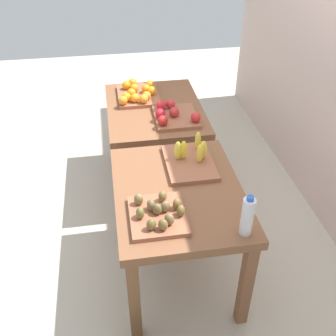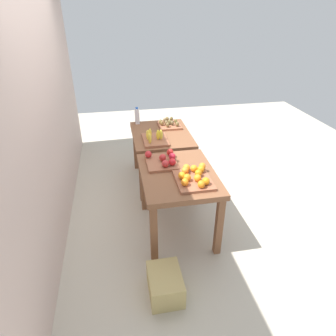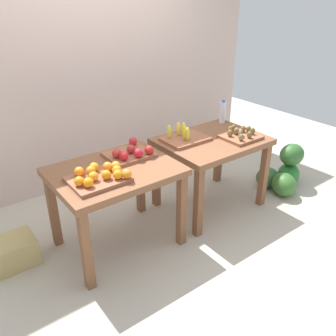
% 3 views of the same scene
% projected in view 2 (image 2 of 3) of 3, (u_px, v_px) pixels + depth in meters
% --- Properties ---
extents(ground_plane, '(8.00, 8.00, 0.00)m').
position_uv_depth(ground_plane, '(168.00, 201.00, 4.04)').
color(ground_plane, '#BDB3A0').
extents(back_wall, '(4.40, 0.12, 3.00)m').
position_uv_depth(back_wall, '(42.00, 98.00, 3.08)').
color(back_wall, beige).
rests_on(back_wall, ground_plane).
extents(display_table_left, '(1.04, 0.80, 0.78)m').
position_uv_depth(display_table_left, '(178.00, 182.00, 3.23)').
color(display_table_left, brown).
rests_on(display_table_left, ground_plane).
extents(display_table_right, '(1.04, 0.80, 0.78)m').
position_uv_depth(display_table_right, '(161.00, 141.00, 4.19)').
color(display_table_right, brown).
rests_on(display_table_right, ground_plane).
extents(orange_bin, '(0.45, 0.37, 0.11)m').
position_uv_depth(orange_bin, '(194.00, 177.00, 3.01)').
color(orange_bin, '#97593D').
rests_on(orange_bin, display_table_left).
extents(apple_bin, '(0.40, 0.37, 0.11)m').
position_uv_depth(apple_bin, '(163.00, 160.00, 3.34)').
color(apple_bin, '#97593D').
rests_on(apple_bin, display_table_left).
extents(banana_crate, '(0.44, 0.32, 0.17)m').
position_uv_depth(banana_crate, '(155.00, 139.00, 3.88)').
color(banana_crate, '#97593D').
rests_on(banana_crate, display_table_right).
extents(kiwi_bin, '(0.36, 0.32, 0.10)m').
position_uv_depth(kiwi_bin, '(169.00, 124.00, 4.35)').
color(kiwi_bin, '#97593D').
rests_on(kiwi_bin, display_table_right).
extents(water_bottle, '(0.07, 0.07, 0.26)m').
position_uv_depth(water_bottle, '(137.00, 116.00, 4.40)').
color(water_bottle, silver).
rests_on(water_bottle, display_table_right).
extents(watermelon_pile, '(0.67, 0.59, 0.52)m').
position_uv_depth(watermelon_pile, '(166.00, 142.00, 5.28)').
color(watermelon_pile, '#246D2A').
rests_on(watermelon_pile, ground_plane).
extents(cardboard_produce_box, '(0.40, 0.30, 0.24)m').
position_uv_depth(cardboard_produce_box, '(165.00, 284.00, 2.70)').
color(cardboard_produce_box, tan).
rests_on(cardboard_produce_box, ground_plane).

